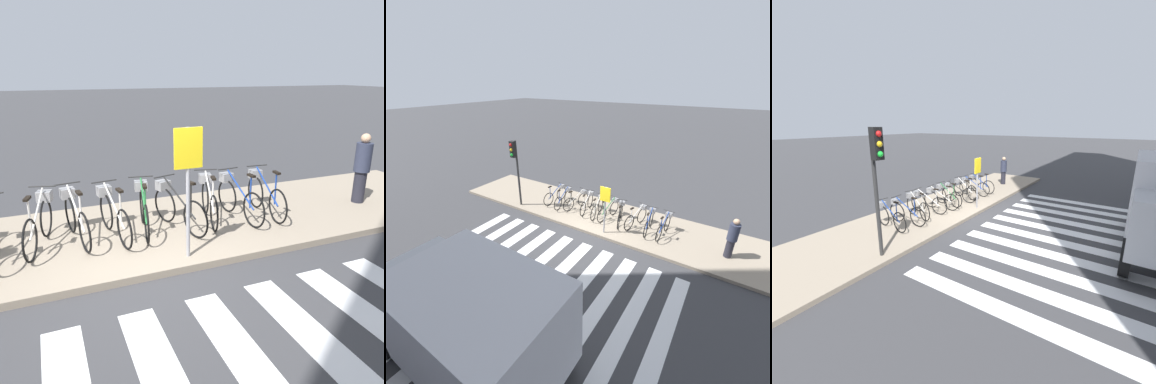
{
  "view_description": "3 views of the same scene",
  "coord_description": "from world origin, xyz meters",
  "views": [
    {
      "loc": [
        -1.3,
        -4.68,
        2.93
      ],
      "look_at": [
        0.99,
        0.97,
        0.95
      ],
      "focal_mm": 35.0,
      "sensor_mm": 36.0,
      "label": 1
    },
    {
      "loc": [
        4.65,
        -7.94,
        5.99
      ],
      "look_at": [
        -1.2,
        1.21,
        1.18
      ],
      "focal_mm": 24.0,
      "sensor_mm": 36.0,
      "label": 2
    },
    {
      "loc": [
        -7.92,
        -4.86,
        3.48
      ],
      "look_at": [
        0.15,
        0.59,
        0.85
      ],
      "focal_mm": 24.0,
      "sensor_mm": 36.0,
      "label": 3
    }
  ],
  "objects": [
    {
      "name": "parked_bicycle_5",
      "position": [
        0.28,
        1.56,
        0.56
      ],
      "size": [
        0.47,
        1.6,
        1.0
      ],
      "color": "black",
      "rests_on": "sidewalk"
    },
    {
      "name": "parked_bicycle_7",
      "position": [
        1.59,
        1.58,
        0.56
      ],
      "size": [
        0.56,
        1.58,
        1.0
      ],
      "color": "black",
      "rests_on": "sidewalk"
    },
    {
      "name": "parked_bicycle_6",
      "position": [
        0.87,
        1.44,
        0.56
      ],
      "size": [
        0.6,
        1.57,
        1.0
      ],
      "color": "black",
      "rests_on": "sidewalk"
    },
    {
      "name": "parked_bicycle_3",
      "position": [
        -0.91,
        1.61,
        0.56
      ],
      "size": [
        0.46,
        1.61,
        1.0
      ],
      "color": "black",
      "rests_on": "sidewalk"
    },
    {
      "name": "sign_post",
      "position": [
        0.66,
        0.29,
        1.51
      ],
      "size": [
        0.44,
        0.07,
        2.04
      ],
      "color": "#99999E",
      "rests_on": "sidewalk"
    },
    {
      "name": "ground_plane",
      "position": [
        0.0,
        0.0,
        0.0
      ],
      "size": [
        120.0,
        120.0,
        0.0
      ],
      "primitive_type": "plane",
      "color": "#38383A"
    },
    {
      "name": "sidewalk",
      "position": [
        0.0,
        1.61,
        0.06
      ],
      "size": [
        15.64,
        3.22,
        0.12
      ],
      "color": "gray",
      "rests_on": "ground_plane"
    },
    {
      "name": "parked_bicycle_2",
      "position": [
        -1.48,
        1.6,
        0.56
      ],
      "size": [
        0.59,
        1.57,
        1.0
      ],
      "color": "black",
      "rests_on": "sidewalk"
    },
    {
      "name": "pedestrian",
      "position": [
        5.13,
        1.27,
        0.92
      ],
      "size": [
        0.34,
        0.34,
        1.54
      ],
      "color": "#23232D",
      "rests_on": "sidewalk"
    },
    {
      "name": "parked_bicycle_8",
      "position": [
        2.17,
        1.47,
        0.56
      ],
      "size": [
        0.46,
        1.62,
        1.0
      ],
      "color": "black",
      "rests_on": "sidewalk"
    },
    {
      "name": "parked_bicycle_4",
      "position": [
        -0.29,
        1.5,
        0.56
      ],
      "size": [
        0.46,
        1.61,
        1.0
      ],
      "color": "black",
      "rests_on": "sidewalk"
    },
    {
      "name": "parked_bicycle_9",
      "position": [
        2.79,
        1.47,
        0.56
      ],
      "size": [
        0.46,
        1.62,
        1.0
      ],
      "color": "black",
      "rests_on": "sidewalk"
    }
  ]
}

